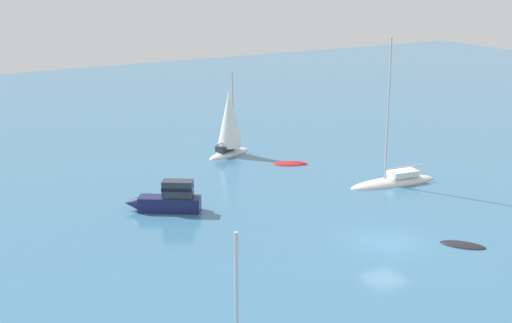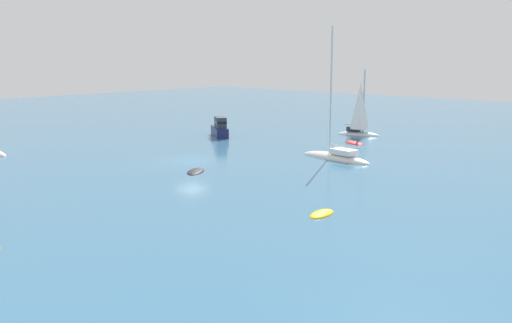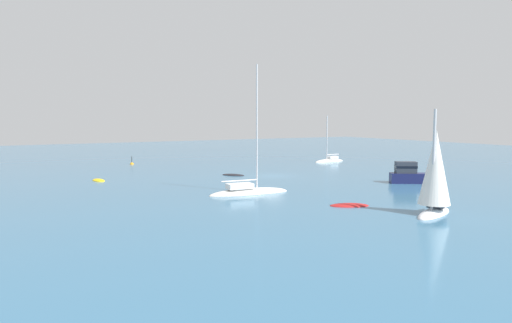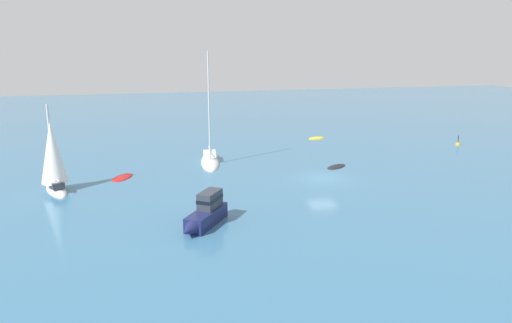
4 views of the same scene
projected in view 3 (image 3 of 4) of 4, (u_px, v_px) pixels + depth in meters
The scene contains 9 objects.
ground_plane at pixel (273, 176), 52.14m from camera, with size 160.00×160.00×0.00m, color teal.
dinghy at pixel (99, 181), 48.21m from camera, with size 1.42×2.38×0.40m.
cabin_cruiser at pixel (413, 175), 46.33m from camera, with size 5.01×3.87×2.21m.
sailboat at pixel (435, 177), 31.11m from camera, with size 4.97×2.90×7.70m.
sailboat_1 at pixel (249, 192), 39.98m from camera, with size 7.58×2.57×11.79m.
skiff at pixel (349, 206), 34.49m from camera, with size 3.31×2.59×0.37m.
sailboat_2 at pixel (330, 161), 68.99m from camera, with size 5.45×1.53×7.42m.
rib at pixel (233, 175), 52.71m from camera, with size 2.64×2.96×0.35m.
channel_buoy at pixel (132, 164), 65.19m from camera, with size 0.54×0.54×1.40m.
Camera 3 is at (27.45, 43.91, 6.67)m, focal length 31.87 mm.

